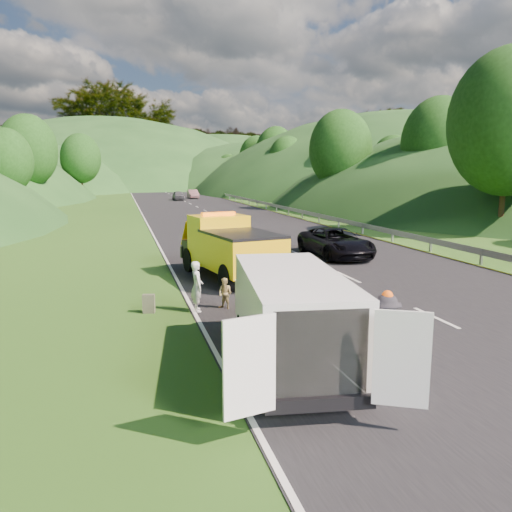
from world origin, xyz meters
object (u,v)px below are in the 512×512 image
object	(u,v)px
tow_truck	(229,247)
woman	(197,311)
suitcase	(149,304)
child	(225,309)
passing_suv	(335,257)
worker	(384,372)
spare_tire	(364,396)
white_van	(290,313)

from	to	relation	value
tow_truck	woman	xyz separation A→B (m)	(-2.01, -4.54, -1.29)
woman	suitcase	bearing A→B (deg)	78.34
suitcase	tow_truck	bearing A→B (deg)	50.92
child	passing_suv	distance (m)	11.04
tow_truck	worker	distance (m)	10.52
woman	passing_suv	xyz separation A→B (m)	(8.35, 8.18, 0.00)
suitcase	spare_tire	bearing A→B (deg)	-62.08
white_van	worker	distance (m)	2.43
suitcase	child	bearing A→B (deg)	-5.20
worker	white_van	bearing A→B (deg)	159.51
child	passing_suv	world-z (taller)	passing_suv
child	suitcase	distance (m)	2.40
tow_truck	woman	size ratio (longest dim) A/B	4.06
tow_truck	passing_suv	xyz separation A→B (m)	(6.34, 3.64, -1.29)
suitcase	passing_suv	size ratio (longest dim) A/B	0.11
woman	spare_tire	distance (m)	7.16
woman	white_van	bearing A→B (deg)	-167.14
woman	worker	xyz separation A→B (m)	(3.24, -5.83, 0.00)
worker	suitcase	bearing A→B (deg)	131.29
tow_truck	spare_tire	bearing A→B (deg)	-99.94
suitcase	worker	bearing A→B (deg)	-52.20
tow_truck	worker	xyz separation A→B (m)	(1.23, -10.37, -1.29)
spare_tire	passing_suv	bearing A→B (deg)	67.87
child	spare_tire	distance (m)	6.96
tow_truck	suitcase	bearing A→B (deg)	-140.27
worker	spare_tire	distance (m)	1.38
spare_tire	worker	bearing A→B (deg)	44.64
woman	spare_tire	xyz separation A→B (m)	(2.26, -6.80, 0.00)
woman	worker	bearing A→B (deg)	-153.12
tow_truck	child	world-z (taller)	tow_truck
white_van	suitcase	size ratio (longest dim) A/B	11.01
child	worker	world-z (taller)	worker
woman	child	distance (m)	0.90
passing_suv	woman	bearing A→B (deg)	-137.34
worker	tow_truck	bearing A→B (deg)	100.24
tow_truck	spare_tire	distance (m)	11.41
worker	woman	bearing A→B (deg)	122.55
white_van	child	bearing A→B (deg)	102.88
tow_truck	white_van	xyz separation A→B (m)	(-0.67, -9.53, -0.04)
suitcase	spare_tire	xyz separation A→B (m)	(3.73, -7.05, -0.29)
white_van	passing_suv	world-z (taller)	white_van
suitcase	spare_tire	size ratio (longest dim) A/B	0.88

